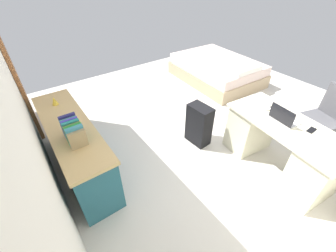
{
  "coord_description": "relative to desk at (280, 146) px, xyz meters",
  "views": [
    {
      "loc": [
        -2.07,
        2.31,
        2.29
      ],
      "look_at": [
        -0.29,
        1.03,
        0.6
      ],
      "focal_mm": 23.36,
      "sensor_mm": 36.0,
      "label": 1
    }
  ],
  "objects": [
    {
      "name": "book_row",
      "position": [
        1.17,
        2.14,
        0.48
      ],
      "size": [
        0.32,
        0.17,
        0.24
      ],
      "color": "#97825A",
      "rests_on": "credenza"
    },
    {
      "name": "laptop",
      "position": [
        0.08,
        0.0,
        0.39
      ],
      "size": [
        0.33,
        0.26,
        0.21
      ],
      "color": "#B7B7BC",
      "rests_on": "desk"
    },
    {
      "name": "cell_phone_by_mouse",
      "position": [
        0.32,
        -0.15,
        0.35
      ],
      "size": [
        0.07,
        0.14,
        0.01
      ],
      "primitive_type": "cube",
      "rotation": [
        0.0,
        0.0,
        0.05
      ],
      "color": "black",
      "rests_on": "desk"
    },
    {
      "name": "computer_mouse",
      "position": [
        0.34,
        -0.07,
        0.36
      ],
      "size": [
        0.07,
        0.11,
        0.03
      ],
      "primitive_type": "ellipsoid",
      "rotation": [
        0.0,
        0.0,
        -0.12
      ],
      "color": "white",
      "rests_on": "desk"
    },
    {
      "name": "credenza",
      "position": [
        1.5,
        2.14,
        -0.0
      ],
      "size": [
        1.8,
        0.48,
        0.75
      ],
      "color": "#235B6B",
      "rests_on": "ground_plane"
    },
    {
      "name": "cell_phone_near_laptop",
      "position": [
        -0.21,
        -0.1,
        0.35
      ],
      "size": [
        0.07,
        0.14,
        0.01
      ],
      "primitive_type": "cube",
      "rotation": [
        0.0,
        0.0,
        0.04
      ],
      "color": "black",
      "rests_on": "desk"
    },
    {
      "name": "desk",
      "position": [
        0.0,
        0.0,
        0.0
      ],
      "size": [
        1.51,
        0.82,
        0.72
      ],
      "color": "beige",
      "rests_on": "ground_plane"
    },
    {
      "name": "bed",
      "position": [
        2.37,
        -1.31,
        -0.13
      ],
      "size": [
        1.96,
        1.49,
        0.58
      ],
      "color": "tan",
      "rests_on": "ground_plane"
    },
    {
      "name": "suitcase_black",
      "position": [
        0.99,
        0.49,
        -0.06
      ],
      "size": [
        0.37,
        0.24,
        0.63
      ],
      "primitive_type": "cube",
      "rotation": [
        0.0,
        0.0,
        0.06
      ],
      "color": "black",
      "rests_on": "ground_plane"
    },
    {
      "name": "door_wooden",
      "position": [
        2.9,
        2.44,
        0.64
      ],
      "size": [
        0.88,
        0.05,
        2.04
      ],
      "primitive_type": "cube",
      "color": "brown",
      "rests_on": "ground_plane"
    },
    {
      "name": "figurine_small",
      "position": [
        2.03,
        2.14,
        0.43
      ],
      "size": [
        0.08,
        0.08,
        0.11
      ],
      "primitive_type": "cone",
      "color": "gold",
      "rests_on": "credenza"
    },
    {
      "name": "ground_plane",
      "position": [
        1.23,
        0.06,
        -0.38
      ],
      "size": [
        5.92,
        5.92,
        0.0
      ],
      "primitive_type": "plane",
      "color": "beige"
    },
    {
      "name": "office_chair",
      "position": [
        -0.1,
        -0.87,
        0.04
      ],
      "size": [
        0.57,
        0.57,
        0.94
      ],
      "color": "black",
      "rests_on": "ground_plane"
    },
    {
      "name": "wall_back",
      "position": [
        1.23,
        2.52,
        0.99
      ],
      "size": [
        4.43,
        0.1,
        2.74
      ],
      "primitive_type": "cube",
      "color": "white",
      "rests_on": "ground_plane"
    }
  ]
}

